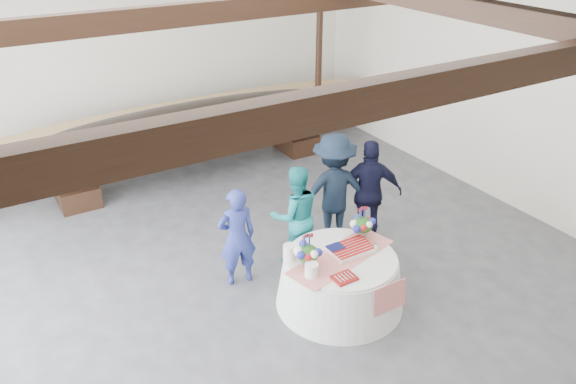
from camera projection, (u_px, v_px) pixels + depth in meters
floor at (288, 299)px, 8.02m from camera, size 10.00×12.00×0.01m
wall_back at (137, 54)px, 11.53m from camera, size 10.00×0.02×4.50m
wall_right at (547, 92)px, 9.27m from camera, size 0.02×12.00×4.50m
pavilion_structure at (255, 0)px, 6.76m from camera, size 9.80×11.76×4.50m
longboat_display at (194, 130)px, 11.24m from camera, size 8.07×1.61×1.51m
banquet_table at (340, 280)px, 7.79m from camera, size 1.79×1.79×0.77m
tabletop_items at (335, 244)px, 7.62m from camera, size 1.74×1.00×0.40m
guest_woman_blue at (237, 237)px, 8.06m from camera, size 0.61×0.44×1.54m
guest_woman_teal at (295, 216)px, 8.52m from camera, size 0.91×0.78×1.62m
guest_man_left at (333, 190)px, 8.95m from camera, size 1.39×1.05×1.91m
guest_man_right at (369, 193)px, 9.02m from camera, size 1.12×0.90×1.79m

